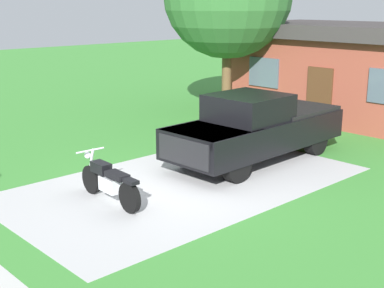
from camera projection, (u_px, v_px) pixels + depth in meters
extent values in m
plane|color=#3B8433|center=(186.00, 183.00, 12.95)|extent=(80.00, 80.00, 0.00)
cube|color=#AFAFAF|center=(186.00, 183.00, 12.95)|extent=(4.99, 8.71, 0.01)
cylinder|color=black|center=(92.00, 179.00, 12.18)|extent=(0.66, 0.15, 0.66)
cylinder|color=black|center=(130.00, 198.00, 11.04)|extent=(0.66, 0.15, 0.66)
cube|color=silver|center=(110.00, 184.00, 11.57)|extent=(0.57, 0.28, 0.32)
cube|color=black|center=(101.00, 168.00, 11.75)|extent=(0.53, 0.28, 0.24)
cube|color=black|center=(117.00, 175.00, 11.28)|extent=(0.61, 0.31, 0.12)
cube|color=black|center=(129.00, 181.00, 10.95)|extent=(0.49, 0.22, 0.08)
cylinder|color=silver|center=(91.00, 164.00, 12.08)|extent=(0.33, 0.07, 0.77)
cylinder|color=silver|center=(90.00, 150.00, 12.00)|extent=(0.07, 0.70, 0.04)
sphere|color=silver|center=(88.00, 155.00, 12.13)|extent=(0.16, 0.16, 0.16)
cylinder|color=black|center=(237.00, 165.00, 12.92)|extent=(0.32, 0.85, 0.84)
cylinder|color=black|center=(189.00, 152.00, 14.04)|extent=(0.32, 0.85, 0.84)
cylinder|color=black|center=(316.00, 140.00, 15.30)|extent=(0.32, 0.85, 0.84)
cylinder|color=black|center=(270.00, 131.00, 16.42)|extent=(0.32, 0.85, 0.84)
cube|color=black|center=(257.00, 132.00, 14.61)|extent=(2.17, 5.66, 0.80)
cube|color=black|center=(211.00, 133.00, 13.27)|extent=(1.96, 1.96, 0.20)
cube|color=black|center=(248.00, 108.00, 14.14)|extent=(1.86, 1.95, 0.70)
cube|color=#3F4C56|center=(228.00, 116.00, 13.62)|extent=(1.70, 0.21, 0.60)
cube|color=black|center=(290.00, 115.00, 15.60)|extent=(1.97, 2.46, 0.50)
cube|color=black|center=(184.00, 152.00, 12.72)|extent=(1.70, 0.15, 0.64)
cylinder|color=brown|center=(226.00, 78.00, 20.45)|extent=(0.36, 0.36, 2.92)
cube|color=brown|center=(358.00, 78.00, 20.11)|extent=(9.00, 5.00, 3.00)
cube|color=#383333|center=(362.00, 31.00, 19.66)|extent=(9.60, 5.60, 0.50)
cube|color=#4C2D19|center=(319.00, 97.00, 18.55)|extent=(1.00, 0.08, 2.10)
cube|color=#4C5966|center=(264.00, 72.00, 20.16)|extent=(1.40, 0.06, 1.10)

